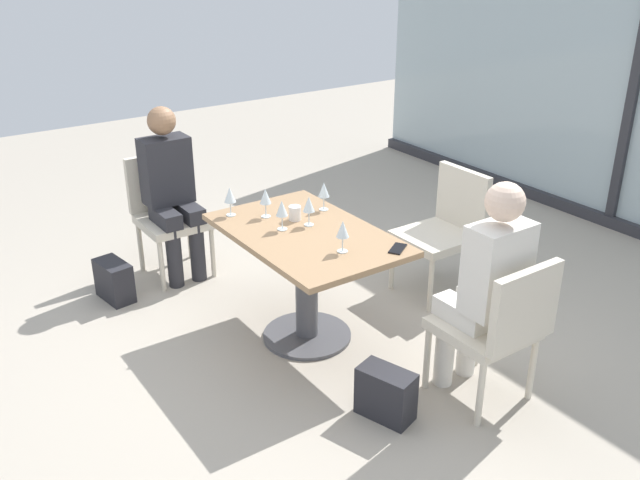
% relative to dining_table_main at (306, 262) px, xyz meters
% --- Properties ---
extents(ground_plane, '(12.00, 12.00, 0.00)m').
position_rel_dining_table_main_xyz_m(ground_plane, '(0.00, 0.00, -0.53)').
color(ground_plane, '#A89E8E').
extents(window_wall_backdrop, '(5.89, 0.10, 2.70)m').
position_rel_dining_table_main_xyz_m(window_wall_backdrop, '(0.00, 3.20, 0.68)').
color(window_wall_backdrop, '#A5B7BC').
rests_on(window_wall_backdrop, ground_plane).
extents(dining_table_main, '(1.22, 0.77, 0.73)m').
position_rel_dining_table_main_xyz_m(dining_table_main, '(0.00, 0.00, 0.00)').
color(dining_table_main, '#997551').
rests_on(dining_table_main, ground_plane).
extents(chair_side_end, '(0.50, 0.46, 0.87)m').
position_rel_dining_table_main_xyz_m(chair_side_end, '(-1.39, -0.30, -0.03)').
color(chair_side_end, beige).
rests_on(chair_side_end, ground_plane).
extents(chair_far_right, '(0.50, 0.46, 0.87)m').
position_rel_dining_table_main_xyz_m(chair_far_right, '(1.12, 0.46, -0.03)').
color(chair_far_right, beige).
rests_on(chair_far_right, ground_plane).
extents(chair_near_window, '(0.46, 0.51, 0.87)m').
position_rel_dining_table_main_xyz_m(chair_near_window, '(0.00, 1.16, -0.03)').
color(chair_near_window, beige).
rests_on(chair_near_window, ground_plane).
extents(person_side_end, '(0.39, 0.34, 1.26)m').
position_rel_dining_table_main_xyz_m(person_side_end, '(-1.29, -0.30, 0.17)').
color(person_side_end, '#28282D').
rests_on(person_side_end, ground_plane).
extents(person_far_right, '(0.39, 0.34, 1.26)m').
position_rel_dining_table_main_xyz_m(person_far_right, '(1.01, 0.46, 0.17)').
color(person_far_right, silver).
rests_on(person_far_right, ground_plane).
extents(wine_glass_0, '(0.07, 0.07, 0.18)m').
position_rel_dining_table_main_xyz_m(wine_glass_0, '(0.35, 0.01, 0.34)').
color(wine_glass_0, silver).
rests_on(wine_glass_0, dining_table_main).
extents(wine_glass_1, '(0.07, 0.07, 0.18)m').
position_rel_dining_table_main_xyz_m(wine_glass_1, '(-0.23, 0.29, 0.34)').
color(wine_glass_1, silver).
rests_on(wine_glass_1, dining_table_main).
extents(wine_glass_2, '(0.07, 0.07, 0.18)m').
position_rel_dining_table_main_xyz_m(wine_glass_2, '(-0.34, -0.08, 0.34)').
color(wine_glass_2, silver).
rests_on(wine_glass_2, dining_table_main).
extents(wine_glass_3, '(0.07, 0.07, 0.18)m').
position_rel_dining_table_main_xyz_m(wine_glass_3, '(-0.48, -0.25, 0.34)').
color(wine_glass_3, silver).
rests_on(wine_glass_3, dining_table_main).
extents(wine_glass_4, '(0.07, 0.07, 0.18)m').
position_rel_dining_table_main_xyz_m(wine_glass_4, '(-0.11, -0.10, 0.34)').
color(wine_glass_4, silver).
rests_on(wine_glass_4, dining_table_main).
extents(wine_glass_5, '(0.07, 0.07, 0.18)m').
position_rel_dining_table_main_xyz_m(wine_glass_5, '(-0.07, 0.07, 0.34)').
color(wine_glass_5, silver).
rests_on(wine_glass_5, dining_table_main).
extents(coffee_cup, '(0.08, 0.08, 0.09)m').
position_rel_dining_table_main_xyz_m(coffee_cup, '(-0.19, 0.04, 0.25)').
color(coffee_cup, white).
rests_on(coffee_cup, dining_table_main).
extents(cell_phone_on_table, '(0.14, 0.16, 0.01)m').
position_rel_dining_table_main_xyz_m(cell_phone_on_table, '(0.50, 0.29, 0.21)').
color(cell_phone_on_table, black).
rests_on(cell_phone_on_table, dining_table_main).
extents(handbag_0, '(0.32, 0.20, 0.28)m').
position_rel_dining_table_main_xyz_m(handbag_0, '(-1.18, -0.82, -0.39)').
color(handbag_0, '#232328').
rests_on(handbag_0, ground_plane).
extents(handbag_1, '(0.33, 0.24, 0.28)m').
position_rel_dining_table_main_xyz_m(handbag_1, '(0.89, -0.09, -0.39)').
color(handbag_1, '#232328').
rests_on(handbag_1, ground_plane).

